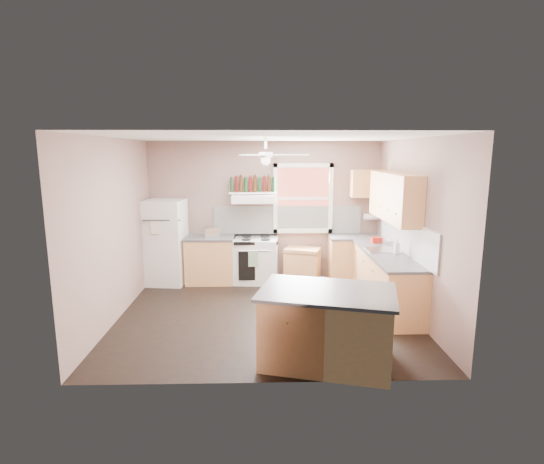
{
  "coord_description": "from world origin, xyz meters",
  "views": [
    {
      "loc": [
        -0.07,
        -6.26,
        2.49
      ],
      "look_at": [
        0.1,
        0.3,
        1.25
      ],
      "focal_mm": 28.0,
      "sensor_mm": 36.0,
      "label": 1
    }
  ],
  "objects_px": {
    "refrigerator": "(166,242)",
    "island": "(326,328)",
    "toaster": "(211,232)",
    "stove": "(256,260)",
    "cart": "(302,264)"
  },
  "relations": [
    {
      "from": "refrigerator",
      "to": "cart",
      "type": "relative_size",
      "value": 2.47
    },
    {
      "from": "refrigerator",
      "to": "toaster",
      "type": "xyz_separation_m",
      "value": [
        0.86,
        -0.0,
        0.18
      ]
    },
    {
      "from": "refrigerator",
      "to": "stove",
      "type": "height_order",
      "value": "refrigerator"
    },
    {
      "from": "refrigerator",
      "to": "island",
      "type": "distance_m",
      "value": 4.12
    },
    {
      "from": "refrigerator",
      "to": "island",
      "type": "relative_size",
      "value": 1.09
    },
    {
      "from": "toaster",
      "to": "stove",
      "type": "distance_m",
      "value": 1.01
    },
    {
      "from": "stove",
      "to": "island",
      "type": "height_order",
      "value": "same"
    },
    {
      "from": "island",
      "to": "toaster",
      "type": "bearing_deg",
      "value": 133.01
    },
    {
      "from": "refrigerator",
      "to": "cart",
      "type": "xyz_separation_m",
      "value": [
        2.61,
        0.09,
        -0.48
      ]
    },
    {
      "from": "stove",
      "to": "island",
      "type": "xyz_separation_m",
      "value": [
        0.87,
        -3.24,
        0.0
      ]
    },
    {
      "from": "refrigerator",
      "to": "island",
      "type": "height_order",
      "value": "refrigerator"
    },
    {
      "from": "stove",
      "to": "cart",
      "type": "bearing_deg",
      "value": 8.53
    },
    {
      "from": "cart",
      "to": "island",
      "type": "distance_m",
      "value": 3.29
    },
    {
      "from": "toaster",
      "to": "stove",
      "type": "bearing_deg",
      "value": -21.27
    },
    {
      "from": "stove",
      "to": "island",
      "type": "distance_m",
      "value": 3.36
    }
  ]
}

